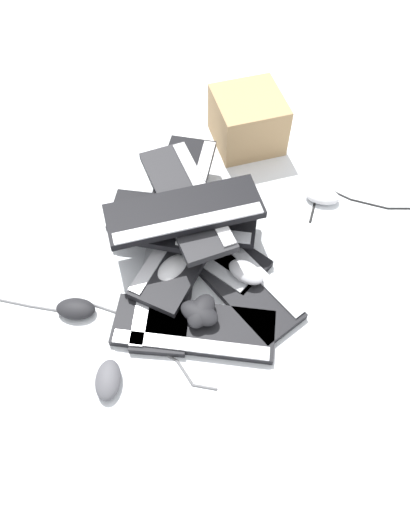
{
  "coord_description": "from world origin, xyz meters",
  "views": [
    {
      "loc": [
        0.73,
        -0.07,
        1.25
      ],
      "look_at": [
        -0.05,
        -0.01,
        0.09
      ],
      "focal_mm": 35.0,
      "sensor_mm": 36.0,
      "label": 1
    }
  ],
  "objects_px": {
    "keyboard_3": "(166,283)",
    "keyboard_7": "(187,199)",
    "mouse_5": "(322,196)",
    "cardboard_box": "(248,120)",
    "keyboard_5": "(183,219)",
    "keyboard_6": "(180,190)",
    "mouse_0": "(246,272)",
    "keyboard_2": "(200,242)",
    "mouse_4": "(76,309)",
    "mouse_1": "(108,380)",
    "keyboard_8": "(184,212)",
    "keyboard_0": "(194,329)",
    "mouse_3": "(199,313)",
    "mouse_2": "(173,268)",
    "mouse_6": "(201,311)",
    "keyboard_4": "(185,246)",
    "keyboard_1": "(236,277)"
  },
  "relations": [
    {
      "from": "keyboard_2",
      "to": "cardboard_box",
      "type": "height_order",
      "value": "cardboard_box"
    },
    {
      "from": "keyboard_6",
      "to": "cardboard_box",
      "type": "bearing_deg",
      "value": 141.34
    },
    {
      "from": "keyboard_3",
      "to": "mouse_3",
      "type": "bearing_deg",
      "value": 35.51
    },
    {
      "from": "keyboard_2",
      "to": "keyboard_8",
      "type": "xyz_separation_m",
      "value": [
        -0.0,
        -0.04,
        0.15
      ]
    },
    {
      "from": "keyboard_6",
      "to": "mouse_4",
      "type": "height_order",
      "value": "keyboard_6"
    },
    {
      "from": "mouse_0",
      "to": "mouse_1",
      "type": "relative_size",
      "value": 1.0
    },
    {
      "from": "mouse_6",
      "to": "keyboard_4",
      "type": "bearing_deg",
      "value": -141.89
    },
    {
      "from": "keyboard_5",
      "to": "mouse_1",
      "type": "height_order",
      "value": "keyboard_5"
    },
    {
      "from": "keyboard_3",
      "to": "keyboard_8",
      "type": "height_order",
      "value": "keyboard_8"
    },
    {
      "from": "keyboard_5",
      "to": "mouse_0",
      "type": "height_order",
      "value": "keyboard_5"
    },
    {
      "from": "keyboard_5",
      "to": "mouse_6",
      "type": "bearing_deg",
      "value": 6.11
    },
    {
      "from": "keyboard_5",
      "to": "keyboard_7",
      "type": "height_order",
      "value": "keyboard_7"
    },
    {
      "from": "keyboard_1",
      "to": "keyboard_7",
      "type": "height_order",
      "value": "keyboard_7"
    },
    {
      "from": "keyboard_3",
      "to": "mouse_3",
      "type": "distance_m",
      "value": 0.16
    },
    {
      "from": "keyboard_1",
      "to": "keyboard_8",
      "type": "xyz_separation_m",
      "value": [
        -0.13,
        -0.14,
        0.15
      ]
    },
    {
      "from": "keyboard_7",
      "to": "cardboard_box",
      "type": "height_order",
      "value": "cardboard_box"
    },
    {
      "from": "mouse_5",
      "to": "cardboard_box",
      "type": "relative_size",
      "value": 0.49
    },
    {
      "from": "keyboard_8",
      "to": "mouse_5",
      "type": "height_order",
      "value": "keyboard_8"
    },
    {
      "from": "keyboard_5",
      "to": "keyboard_6",
      "type": "height_order",
      "value": "keyboard_6"
    },
    {
      "from": "keyboard_3",
      "to": "keyboard_5",
      "type": "xyz_separation_m",
      "value": [
        -0.18,
        0.06,
        0.06
      ]
    },
    {
      "from": "keyboard_4",
      "to": "keyboard_5",
      "type": "distance_m",
      "value": 0.09
    },
    {
      "from": "keyboard_2",
      "to": "mouse_1",
      "type": "height_order",
      "value": "mouse_1"
    },
    {
      "from": "keyboard_6",
      "to": "keyboard_7",
      "type": "distance_m",
      "value": 0.07
    },
    {
      "from": "keyboard_3",
      "to": "cardboard_box",
      "type": "distance_m",
      "value": 0.66
    },
    {
      "from": "mouse_4",
      "to": "keyboard_3",
      "type": "bearing_deg",
      "value": -155.56
    },
    {
      "from": "keyboard_8",
      "to": "mouse_0",
      "type": "xyz_separation_m",
      "value": [
        0.14,
        0.16,
        -0.11
      ]
    },
    {
      "from": "keyboard_5",
      "to": "mouse_5",
      "type": "relative_size",
      "value": 4.2
    },
    {
      "from": "keyboard_3",
      "to": "cardboard_box",
      "type": "xyz_separation_m",
      "value": [
        -0.58,
        0.31,
        0.08
      ]
    },
    {
      "from": "mouse_3",
      "to": "mouse_4",
      "type": "relative_size",
      "value": 1.0
    },
    {
      "from": "keyboard_2",
      "to": "mouse_4",
      "type": "relative_size",
      "value": 3.83
    },
    {
      "from": "keyboard_6",
      "to": "mouse_1",
      "type": "relative_size",
      "value": 4.22
    },
    {
      "from": "keyboard_0",
      "to": "keyboard_5",
      "type": "height_order",
      "value": "keyboard_5"
    },
    {
      "from": "keyboard_3",
      "to": "keyboard_6",
      "type": "height_order",
      "value": "keyboard_6"
    },
    {
      "from": "keyboard_1",
      "to": "keyboard_0",
      "type": "bearing_deg",
      "value": -40.89
    },
    {
      "from": "keyboard_0",
      "to": "keyboard_2",
      "type": "relative_size",
      "value": 1.09
    },
    {
      "from": "mouse_1",
      "to": "mouse_2",
      "type": "bearing_deg",
      "value": -26.02
    },
    {
      "from": "mouse_2",
      "to": "mouse_6",
      "type": "bearing_deg",
      "value": 70.49
    },
    {
      "from": "keyboard_7",
      "to": "mouse_2",
      "type": "relative_size",
      "value": 4.22
    },
    {
      "from": "mouse_1",
      "to": "keyboard_6",
      "type": "bearing_deg",
      "value": -17.01
    },
    {
      "from": "keyboard_0",
      "to": "keyboard_7",
      "type": "distance_m",
      "value": 0.38
    },
    {
      "from": "keyboard_5",
      "to": "keyboard_6",
      "type": "relative_size",
      "value": 1.0
    },
    {
      "from": "keyboard_0",
      "to": "keyboard_1",
      "type": "relative_size",
      "value": 1.03
    },
    {
      "from": "keyboard_3",
      "to": "keyboard_7",
      "type": "height_order",
      "value": "keyboard_7"
    },
    {
      "from": "keyboard_2",
      "to": "keyboard_8",
      "type": "height_order",
      "value": "keyboard_8"
    },
    {
      "from": "mouse_0",
      "to": "keyboard_3",
      "type": "bearing_deg",
      "value": -139.96
    },
    {
      "from": "keyboard_5",
      "to": "keyboard_2",
      "type": "bearing_deg",
      "value": 45.03
    },
    {
      "from": "mouse_2",
      "to": "keyboard_2",
      "type": "bearing_deg",
      "value": -173.3
    },
    {
      "from": "mouse_2",
      "to": "cardboard_box",
      "type": "bearing_deg",
      "value": -163.09
    },
    {
      "from": "keyboard_8",
      "to": "keyboard_0",
      "type": "bearing_deg",
      "value": 0.85
    },
    {
      "from": "keyboard_3",
      "to": "keyboard_5",
      "type": "distance_m",
      "value": 0.2
    }
  ]
}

